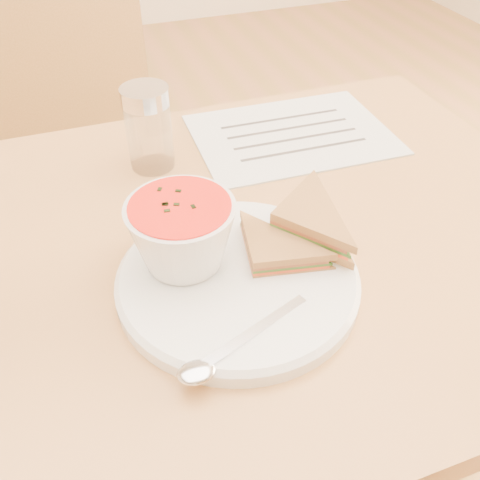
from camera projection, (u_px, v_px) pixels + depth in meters
name	position (u px, v px, depth m)	size (l,w,h in m)	color
dining_table	(219.00, 404.00, 0.92)	(1.00, 0.70, 0.75)	olive
chair_far	(126.00, 206.00, 1.22)	(0.40, 0.40, 0.90)	brown
plate	(238.00, 281.00, 0.61)	(0.28, 0.28, 0.02)	white
soup_bowl	(182.00, 237.00, 0.59)	(0.12, 0.12, 0.08)	white
sandwich_half_a	(253.00, 273.00, 0.59)	(0.10, 0.10, 0.03)	#AB813C
sandwich_half_b	(270.00, 225.00, 0.63)	(0.11, 0.11, 0.03)	#AB813C
spoon	(241.00, 341.00, 0.53)	(0.19, 0.04, 0.01)	silver
paper_menu	(292.00, 134.00, 0.87)	(0.31, 0.23, 0.00)	silver
condiment_shaker	(149.00, 128.00, 0.77)	(0.07, 0.07, 0.12)	silver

